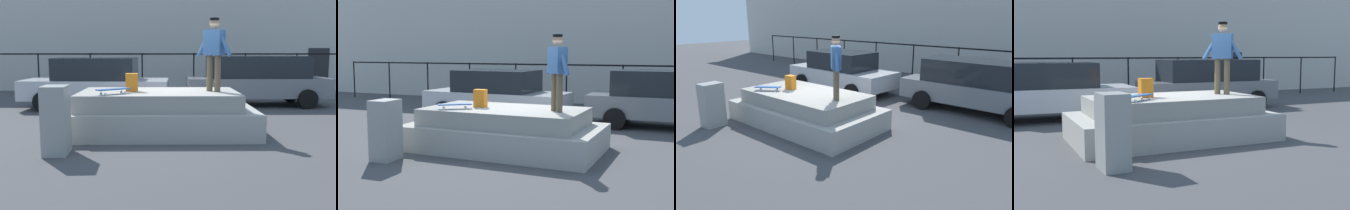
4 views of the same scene
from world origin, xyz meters
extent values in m
plane|color=#424244|center=(0.00, 0.00, 0.00)|extent=(60.00, 60.00, 0.00)
cube|color=#9E9B93|center=(-0.32, -0.34, 0.29)|extent=(4.40, 2.45, 0.58)
cube|color=gray|center=(-0.32, -0.34, 0.78)|extent=(3.61, 2.01, 0.39)
cylinder|color=brown|center=(1.02, -0.46, 1.38)|extent=(0.14, 0.14, 0.83)
cylinder|color=brown|center=(0.86, -0.31, 1.38)|extent=(0.14, 0.14, 0.83)
cube|color=#33598C|center=(0.94, -0.38, 2.08)|extent=(0.50, 0.49, 0.57)
cylinder|color=#33598C|center=(1.14, -0.57, 2.05)|extent=(0.35, 0.34, 0.58)
cylinder|color=#33598C|center=(0.74, -0.19, 2.05)|extent=(0.35, 0.34, 0.58)
sphere|color=tan|center=(0.94, -0.38, 2.50)|extent=(0.22, 0.22, 0.22)
cylinder|color=black|center=(0.94, -0.38, 2.60)|extent=(0.30, 0.30, 0.05)
cube|color=#264C8C|center=(-1.29, -0.93, 1.08)|extent=(0.74, 0.61, 0.02)
cylinder|color=silver|center=(-1.03, -0.87, 1.00)|extent=(0.06, 0.06, 0.06)
cylinder|color=silver|center=(-1.15, -0.70, 1.00)|extent=(0.06, 0.06, 0.06)
cylinder|color=silver|center=(-1.44, -1.16, 1.00)|extent=(0.06, 0.06, 0.06)
cylinder|color=silver|center=(-1.55, -0.99, 1.00)|extent=(0.06, 0.06, 0.06)
cube|color=orange|center=(-0.94, -0.36, 1.18)|extent=(0.29, 0.22, 0.41)
cube|color=#B7B7BC|center=(-2.42, 3.67, 0.63)|extent=(4.81, 2.13, 0.63)
cube|color=black|center=(-2.42, 3.67, 1.30)|extent=(2.67, 1.80, 0.70)
cylinder|color=black|center=(-3.84, 4.71, 0.32)|extent=(0.65, 0.25, 0.64)
cylinder|color=black|center=(-3.93, 2.77, 0.32)|extent=(0.65, 0.25, 0.64)
cylinder|color=black|center=(-0.91, 4.57, 0.32)|extent=(0.65, 0.25, 0.64)
cylinder|color=black|center=(-1.00, 2.63, 0.32)|extent=(0.65, 0.25, 0.64)
cube|color=slate|center=(3.02, 4.21, 0.65)|extent=(4.80, 1.74, 0.65)
cube|color=black|center=(3.02, 4.21, 1.34)|extent=(3.36, 1.53, 0.74)
cylinder|color=black|center=(1.53, 5.09, 0.32)|extent=(0.64, 0.22, 0.64)
cylinder|color=black|center=(1.54, 3.32, 0.32)|extent=(0.64, 0.22, 0.64)
cube|color=gray|center=(-2.19, -2.25, 0.63)|extent=(0.46, 0.62, 1.27)
cylinder|color=black|center=(-12.00, 7.33, 0.89)|extent=(0.06, 0.06, 1.78)
cylinder|color=black|center=(-9.82, 7.33, 0.89)|extent=(0.06, 0.06, 1.78)
cylinder|color=black|center=(-7.64, 7.33, 0.89)|extent=(0.06, 0.06, 1.78)
cylinder|color=black|center=(-5.45, 7.33, 0.89)|extent=(0.06, 0.06, 1.78)
cylinder|color=black|center=(-3.27, 7.33, 0.89)|extent=(0.06, 0.06, 1.78)
cylinder|color=black|center=(-1.09, 7.33, 0.89)|extent=(0.06, 0.06, 1.78)
cylinder|color=black|center=(1.09, 7.33, 0.89)|extent=(0.06, 0.06, 1.78)
cube|color=black|center=(0.00, 7.33, 1.74)|extent=(24.00, 0.04, 0.06)
cube|color=beige|center=(0.00, 12.95, 3.31)|extent=(35.73, 7.36, 6.62)
camera|label=1|loc=(-0.23, -9.42, 1.92)|focal=42.29mm
camera|label=2|loc=(3.78, -9.43, 2.26)|focal=46.75mm
camera|label=3|loc=(6.49, -6.48, 3.14)|focal=34.39mm
camera|label=4|loc=(-4.00, -8.89, 1.89)|focal=45.05mm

